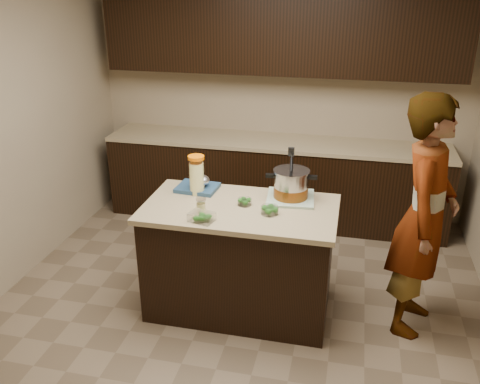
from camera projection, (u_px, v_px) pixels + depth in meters
The scene contains 13 objects.
ground_plane at pixel (240, 306), 4.17m from camera, with size 4.00×4.00×0.00m, color brown.
room_shell at pixel (240, 99), 3.50m from camera, with size 4.04×4.04×2.72m.
back_cabinets at pixel (277, 136), 5.36m from camera, with size 3.60×0.63×2.33m.
island at pixel (240, 258), 3.99m from camera, with size 1.46×0.81×0.90m.
dish_towel at pixel (290, 198), 3.94m from camera, with size 0.36×0.36×0.02m, color #5C8966.
stock_pot at pixel (291, 186), 3.90m from camera, with size 0.39×0.31×0.40m.
lemonade_pitcher at pixel (197, 176), 3.99m from camera, with size 0.14×0.14×0.31m.
mason_jar at pixel (201, 206), 3.69m from camera, with size 0.10×0.10×0.12m.
broccoli_tub_left at pixel (245, 202), 3.84m from camera, with size 0.12×0.12×0.05m.
broccoli_tub_right at pixel (270, 210), 3.69m from camera, with size 0.16×0.16×0.06m.
broccoli_tub_rect at pixel (202, 217), 3.59m from camera, with size 0.20×0.16×0.06m.
blue_tray at pixel (198, 185), 4.10m from camera, with size 0.34×0.28×0.12m.
person at pixel (424, 218), 3.64m from camera, with size 0.66×0.43×1.81m, color gray.
Camera 1 is at (0.77, -3.38, 2.51)m, focal length 38.00 mm.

